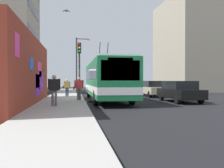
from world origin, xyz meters
TOP-DOWN VIEW (x-y plane):
  - ground_plane at (0.00, 0.00)m, footprint 80.00×80.00m
  - sidewalk_slab at (0.00, 1.60)m, footprint 48.00×3.20m
  - graffiti_wall at (-4.30, 3.35)m, footprint 13.39×0.32m
  - building_far_left at (13.00, 9.20)m, footprint 10.75×6.58m
  - building_far_right at (15.93, -17.00)m, footprint 13.04×7.03m
  - city_bus at (-0.71, -1.80)m, footprint 12.46×2.67m
  - parked_car_black at (-3.21, -7.00)m, footprint 4.70×1.92m
  - parked_car_champagne at (3.09, -7.00)m, footprint 4.60×1.79m
  - parked_car_white at (8.48, -7.00)m, footprint 4.05×1.86m
  - parked_car_red at (13.69, -7.00)m, footprint 4.80×1.80m
  - pedestrian_midblock at (2.89, 1.45)m, footprint 0.22×0.72m
  - pedestrian_at_curb at (-2.10, 0.43)m, footprint 0.23×0.76m
  - pedestrian_near_wall at (-6.07, 1.92)m, footprint 0.24×0.71m
  - traffic_light at (-0.56, 0.35)m, footprint 0.49×0.28m
  - street_lamp at (9.99, 0.26)m, footprint 0.44×1.72m
  - curbside_puddle at (-2.43, -0.60)m, footprint 1.54×1.54m

SIDE VIEW (x-z plane):
  - ground_plane at x=0.00m, z-range 0.00..0.00m
  - curbside_puddle at x=-2.43m, z-range 0.00..0.00m
  - sidewalk_slab at x=0.00m, z-range 0.00..0.15m
  - parked_car_white at x=8.48m, z-range 0.04..1.62m
  - parked_car_champagne at x=3.09m, z-range 0.04..1.62m
  - parked_car_red at x=13.69m, z-range 0.05..1.63m
  - parked_car_black at x=-3.21m, z-range 0.05..1.63m
  - pedestrian_midblock at x=2.89m, z-range 0.28..1.87m
  - pedestrian_at_curb at x=-2.10m, z-range 0.30..2.02m
  - pedestrian_near_wall at x=-6.07m, z-range 0.32..2.11m
  - city_bus at x=-0.71m, z-range -0.71..4.21m
  - graffiti_wall at x=-4.30m, z-range 0.00..4.38m
  - traffic_light at x=-0.56m, z-range 0.91..5.44m
  - street_lamp at x=9.99m, z-range 0.64..7.40m
  - building_far_right at x=15.93m, z-range 0.00..14.29m
  - building_far_left at x=13.00m, z-range 0.00..17.44m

